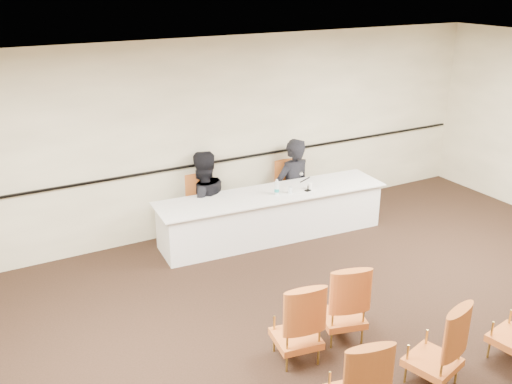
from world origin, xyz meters
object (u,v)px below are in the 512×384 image
microphone (308,183)px  aud_chair_back_left (357,378)px  panelist_main_chair (293,190)px  aud_chair_back_mid (435,343)px  panelist_second (203,207)px  water_bottle (277,187)px  aud_chair_front_mid (343,300)px  coffee_cup (310,186)px  panelist_second_chair (203,206)px  drinking_glass (290,190)px  aud_chair_front_left (297,320)px  panel_table (272,215)px  panelist_main (293,192)px

microphone → aud_chair_back_left: microphone is taller
panelist_main_chair → aud_chair_back_mid: size_ratio=1.00×
panelist_second → aud_chair_back_mid: panelist_second is taller
water_bottle → aud_chair_front_mid: 2.68m
water_bottle → coffee_cup: (0.55, -0.07, -0.06)m
coffee_cup → panelist_second_chair: bearing=152.5°
aud_chair_back_left → aud_chair_back_mid: 1.00m
water_bottle → aud_chair_front_mid: water_bottle is taller
drinking_glass → aud_chair_front_left: (-1.53, -2.59, -0.30)m
water_bottle → aud_chair_front_left: size_ratio=0.26×
panelist_main_chair → panelist_second: 1.59m
panelist_second_chair → aud_chair_back_mid: 4.36m
aud_chair_front_mid → aud_chair_back_left: (-0.68, -1.12, 0.00)m
panelist_second_chair → aud_chair_back_left: same height
panelist_second → aud_chair_front_mid: panelist_second is taller
panelist_main_chair → aud_chair_back_mid: (-1.01, -4.21, 0.00)m
drinking_glass → coffee_cup: coffee_cup is taller
water_bottle → aud_chair_front_mid: bearing=-104.6°
aud_chair_back_left → aud_chair_back_mid: bearing=14.9°
panel_table → coffee_cup: (0.57, -0.16, 0.42)m
microphone → drinking_glass: microphone is taller
water_bottle → panelist_main: bearing=41.5°
drinking_glass → aud_chair_back_left: bearing=-113.2°
panelist_second_chair → microphone: (1.42, -0.80, 0.38)m
coffee_cup → aud_chair_back_left: aud_chair_back_left is taller
panelist_main → aud_chair_front_left: panelist_main is taller
microphone → coffee_cup: bearing=17.3°
panel_table → panelist_main: panelist_main is taller
drinking_glass → aud_chair_back_left: (-1.55, -3.63, -0.30)m
coffee_cup → aud_chair_front_mid: (-1.22, -2.49, -0.31)m
microphone → aud_chair_back_mid: microphone is taller
aud_chair_back_mid → panelist_second: bearing=81.8°
panelist_second_chair → microphone: 1.67m
panelist_main → water_bottle: (-0.65, -0.58, 0.40)m
panelist_second → microphone: panelist_second is taller
panelist_second_chair → drinking_glass: bearing=-29.2°
panelist_second_chair → microphone: size_ratio=3.49×
aud_chair_back_mid → panelist_main: bearing=60.8°
aud_chair_back_left → panel_table: bearing=82.9°
aud_chair_front_left → panel_table: bearing=73.6°
panelist_second_chair → aud_chair_back_mid: bearing=-78.3°
microphone → drinking_glass: size_ratio=2.73×
panel_table → panelist_main_chair: size_ratio=3.80×
microphone → aud_chair_front_left: bearing=-138.6°
water_bottle → panelist_second_chair: bearing=143.2°
panel_table → aud_chair_back_left: aud_chair_back_left is taller
microphone → aud_chair_front_left: 3.15m
panelist_second → microphone: (1.42, -0.80, 0.40)m
panel_table → panelist_main_chair: (0.68, 0.50, 0.11)m
panelist_second → coffee_cup: 1.69m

